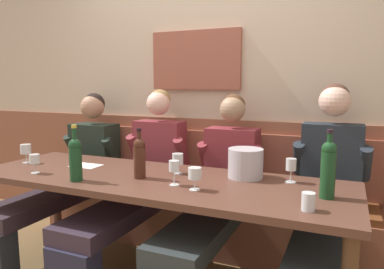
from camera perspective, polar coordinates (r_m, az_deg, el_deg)
room_wall_back at (r=3.10m, az=2.48°, el=9.27°), size 6.80×0.12×2.80m
wood_wainscot_panel at (r=3.15m, az=2.04°, el=-6.94°), size 6.80×0.03×1.04m
wall_bench at (r=3.04m, az=0.53°, el=-12.24°), size 2.76×0.42×0.94m
dining_table at (r=2.33m, az=-6.12°, el=-8.54°), size 2.46×0.80×0.74m
person_center_right_seat at (r=3.19m, az=-18.90°, el=-5.36°), size 0.51×1.26×1.25m
person_right_seat at (r=2.76m, az=-8.72°, el=-7.15°), size 0.52×1.25×1.29m
person_center_left_seat at (r=2.50m, az=3.92°, el=-8.89°), size 0.50×1.24×1.26m
person_left_seat at (r=2.37m, az=20.74°, el=-9.36°), size 0.50×1.25×1.34m
ice_bucket at (r=2.29m, az=8.51°, el=-4.54°), size 0.22×0.22×0.19m
wine_bottle_clear_water at (r=2.27m, az=-8.36°, el=-3.51°), size 0.08×0.08×0.32m
wine_bottle_green_tall at (r=2.29m, az=-18.06°, el=-3.55°), size 0.08×0.08×0.35m
wine_bottle_amber_mid at (r=1.98m, az=20.85°, el=-4.97°), size 0.08×0.08×0.36m
wine_glass_near_bucket at (r=2.37m, az=-2.28°, el=-4.09°), size 0.07×0.07×0.14m
wine_glass_center_rear at (r=2.23m, az=15.48°, el=-4.87°), size 0.07×0.07×0.15m
wine_glass_mid_left at (r=2.00m, az=0.44°, el=-6.39°), size 0.07×0.07×0.13m
wine_glass_right_end at (r=2.96m, az=-24.94°, el=-2.18°), size 0.08×0.08×0.14m
wine_glass_left_end at (r=2.10m, az=-2.87°, el=-5.28°), size 0.06×0.06×0.15m
wine_glass_by_bottle at (r=2.59m, az=-23.76°, el=-3.74°), size 0.07×0.07×0.13m
water_tumbler_center at (r=1.78m, az=18.04°, el=-10.13°), size 0.06×0.06×0.09m
tasting_sheet_left_guest at (r=2.72m, az=-16.53°, el=-4.77°), size 0.21×0.15×0.00m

